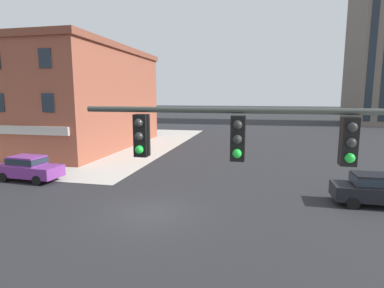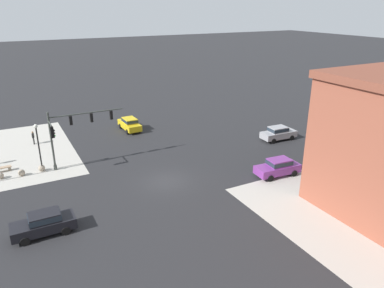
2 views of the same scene
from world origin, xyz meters
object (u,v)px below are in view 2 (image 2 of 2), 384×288
at_px(car_main_southbound_near, 44,223).
at_px(bollard_sphere_curb_a, 42,168).
at_px(bollard_sphere_curb_c, 0,176).
at_px(car_main_northbound_near, 278,133).
at_px(street_lamp_corner_near, 38,142).
at_px(traffic_signal_main, 69,130).
at_px(bench_near_signal, 2,169).
at_px(pedestrian_walking_east, 33,137).
at_px(bollard_sphere_curb_b, 21,173).
at_px(car_main_southbound_far, 278,167).
at_px(car_main_northbound_far, 130,124).

bearing_deg(car_main_southbound_near, bollard_sphere_curb_a, -95.74).
bearing_deg(bollard_sphere_curb_a, car_main_southbound_near, 84.26).
bearing_deg(bollard_sphere_curb_c, bollard_sphere_curb_a, -179.62).
xyz_separation_m(bollard_sphere_curb_a, car_main_northbound_near, (-26.79, 3.99, 0.60)).
distance_m(bollard_sphere_curb_c, street_lamp_corner_near, 4.69).
xyz_separation_m(bollard_sphere_curb_c, car_main_northbound_near, (-30.50, 3.96, 0.60)).
bearing_deg(traffic_signal_main, car_main_southbound_near, 69.36).
bearing_deg(bollard_sphere_curb_a, bench_near_signal, -24.83).
relative_size(bollard_sphere_curb_a, street_lamp_corner_near, 0.13).
xyz_separation_m(bollard_sphere_curb_c, bench_near_signal, (-0.18, -1.66, 0.00)).
distance_m(bench_near_signal, car_main_southbound_near, 13.35).
relative_size(bench_near_signal, car_main_southbound_near, 0.42).
bearing_deg(pedestrian_walking_east, traffic_signal_main, 107.51).
bearing_deg(car_main_southbound_near, bench_near_signal, -79.73).
height_order(bollard_sphere_curb_b, car_main_southbound_far, car_main_southbound_far).
bearing_deg(street_lamp_corner_near, bollard_sphere_curb_b, 4.42).
bearing_deg(car_main_southbound_far, car_main_southbound_near, -0.76).
height_order(bollard_sphere_curb_b, bollard_sphere_curb_c, same).
bearing_deg(bollard_sphere_curb_b, car_main_southbound_far, 152.32).
bearing_deg(pedestrian_walking_east, street_lamp_corner_near, 89.29).
bearing_deg(bench_near_signal, car_main_northbound_near, 169.50).
height_order(bollard_sphere_curb_a, street_lamp_corner_near, street_lamp_corner_near).
relative_size(bollard_sphere_curb_c, car_main_northbound_far, 0.14).
relative_size(bench_near_signal, car_main_northbound_near, 0.41).
relative_size(traffic_signal_main, car_main_northbound_far, 1.68).
relative_size(bollard_sphere_curb_a, bollard_sphere_curb_b, 1.00).
bearing_deg(car_main_northbound_far, pedestrian_walking_east, -2.01).
bearing_deg(car_main_northbound_near, bollard_sphere_curb_b, -7.47).
relative_size(pedestrian_walking_east, car_main_southbound_far, 0.36).
bearing_deg(bollard_sphere_curb_c, traffic_signal_main, 175.83).
relative_size(bollard_sphere_curb_a, car_main_northbound_near, 0.14).
distance_m(bollard_sphere_curb_b, bench_near_signal, 2.50).
height_order(traffic_signal_main, bollard_sphere_curb_a, traffic_signal_main).
height_order(bollard_sphere_curb_c, car_main_southbound_far, car_main_southbound_far).
bearing_deg(bollard_sphere_curb_c, car_main_southbound_near, 102.57).
xyz_separation_m(traffic_signal_main, bollard_sphere_curb_c, (6.69, -0.49, -3.70)).
height_order(bollard_sphere_curb_c, car_main_northbound_far, car_main_northbound_far).
distance_m(car_main_northbound_near, car_main_southbound_far, 10.24).
xyz_separation_m(traffic_signal_main, bollard_sphere_curb_a, (2.98, -0.51, -3.70)).
xyz_separation_m(bollard_sphere_curb_a, car_main_northbound_far, (-11.94, -8.01, 0.60)).
relative_size(traffic_signal_main, bench_near_signal, 4.08).
distance_m(bollard_sphere_curb_a, car_main_northbound_near, 27.09).
bearing_deg(car_main_southbound_far, car_main_northbound_near, -130.51).
bearing_deg(car_main_southbound_near, traffic_signal_main, -110.64).
bearing_deg(car_main_northbound_near, car_main_northbound_far, -38.93).
bearing_deg(car_main_northbound_near, traffic_signal_main, -8.30).
xyz_separation_m(pedestrian_walking_east, street_lamp_corner_near, (0.11, 8.50, 2.20)).
distance_m(bollard_sphere_curb_a, car_main_southbound_near, 11.56).
height_order(pedestrian_walking_east, street_lamp_corner_near, street_lamp_corner_near).
distance_m(bollard_sphere_curb_b, bollard_sphere_curb_c, 1.86).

